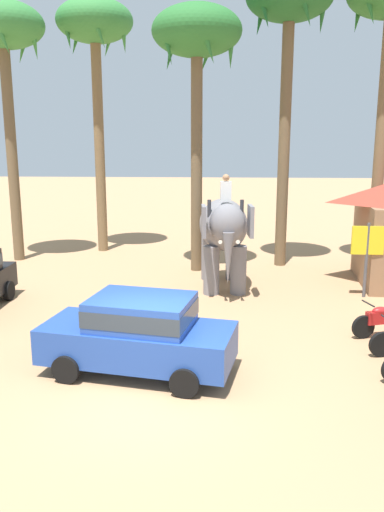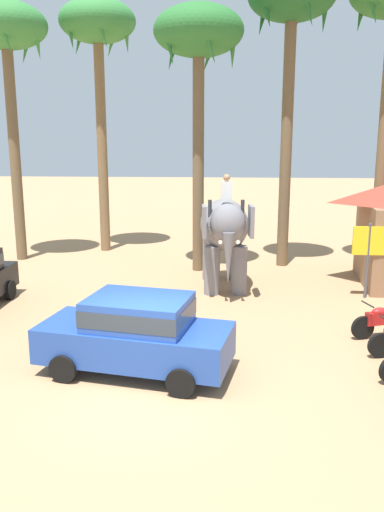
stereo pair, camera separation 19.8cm
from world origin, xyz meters
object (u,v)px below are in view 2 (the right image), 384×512
object	(u,v)px
palm_tree_behind_elephant	(291,10)
palm_tree_far_back	(199,41)
signboard_yellow	(369,246)
elephant_with_mahout	(225,230)
motorcycle_end_of_row	(384,320)
car_sedan_foreground	(136,332)
palm_tree_near_hut	(98,32)
palm_tree_left_of_road	(6,36)

from	to	relation	value
palm_tree_behind_elephant	palm_tree_far_back	bearing A→B (deg)	-162.43
signboard_yellow	elephant_with_mahout	bearing A→B (deg)	170.31
elephant_with_mahout	motorcycle_end_of_row	distance (m)	6.10
elephant_with_mahout	signboard_yellow	xyz separation A→B (m)	(4.51, -0.77, -0.30)
palm_tree_behind_elephant	elephant_with_mahout	bearing A→B (deg)	-122.98
car_sedan_foreground	motorcycle_end_of_row	size ratio (longest dim) A/B	2.48
car_sedan_foreground	palm_tree_far_back	distance (m)	11.81
palm_tree_behind_elephant	palm_tree_far_back	size ratio (longest dim) A/B	1.14
car_sedan_foreground	palm_tree_near_hut	size ratio (longest dim) A/B	0.41
palm_tree_near_hut	signboard_yellow	size ratio (longest dim) A/B	4.44
elephant_with_mahout	palm_tree_behind_elephant	size ratio (longest dim) A/B	0.36
signboard_yellow	palm_tree_far_back	bearing A→B (deg)	149.72
signboard_yellow	car_sedan_foreground	bearing A→B (deg)	-136.77
car_sedan_foreground	elephant_with_mahout	bearing A→B (deg)	74.98
palm_tree_behind_elephant	car_sedan_foreground	bearing A→B (deg)	-111.76
motorcycle_end_of_row	palm_tree_near_hut	xyz separation A→B (m)	(-9.58, 10.10, 8.84)
palm_tree_behind_elephant	palm_tree_left_of_road	bearing A→B (deg)	178.37
palm_tree_far_back	motorcycle_end_of_row	bearing A→B (deg)	-52.42
car_sedan_foreground	palm_tree_near_hut	distance (m)	15.54
palm_tree_far_back	signboard_yellow	xyz separation A→B (m)	(5.55, -3.24, -6.64)
signboard_yellow	palm_tree_near_hut	bearing A→B (deg)	146.33
palm_tree_near_hut	palm_tree_left_of_road	world-z (taller)	palm_tree_near_hut
motorcycle_end_of_row	palm_tree_left_of_road	size ratio (longest dim) A/B	0.17
car_sedan_foreground	palm_tree_left_of_road	xyz separation A→B (m)	(-6.76, 10.53, 7.91)
palm_tree_behind_elephant	palm_tree_far_back	xyz separation A→B (m)	(-3.31, -1.05, -1.21)
palm_tree_left_of_road	palm_tree_far_back	world-z (taller)	palm_tree_left_of_road
palm_tree_far_back	palm_tree_near_hut	bearing A→B (deg)	142.43
palm_tree_near_hut	palm_tree_left_of_road	bearing A→B (deg)	-146.61
car_sedan_foreground	palm_tree_left_of_road	world-z (taller)	palm_tree_left_of_road
car_sedan_foreground	palm_tree_far_back	bearing A→B (deg)	85.22
car_sedan_foreground	elephant_with_mahout	world-z (taller)	elephant_with_mahout
palm_tree_near_hut	palm_tree_left_of_road	xyz separation A→B (m)	(-3.11, -2.05, -0.47)
palm_tree_far_back	palm_tree_behind_elephant	bearing A→B (deg)	17.57
palm_tree_far_back	signboard_yellow	size ratio (longest dim) A/B	3.99
motorcycle_end_of_row	signboard_yellow	distance (m)	3.69
car_sedan_foreground	palm_tree_left_of_road	distance (m)	14.80
elephant_with_mahout	palm_tree_left_of_road	world-z (taller)	palm_tree_left_of_road
palm_tree_behind_elephant	signboard_yellow	distance (m)	9.22
palm_tree_near_hut	palm_tree_far_back	world-z (taller)	palm_tree_near_hut
elephant_with_mahout	palm_tree_far_back	distance (m)	6.88
car_sedan_foreground	motorcycle_end_of_row	xyz separation A→B (m)	(5.92, 2.47, -0.46)
elephant_with_mahout	palm_tree_behind_elephant	bearing A→B (deg)	57.02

